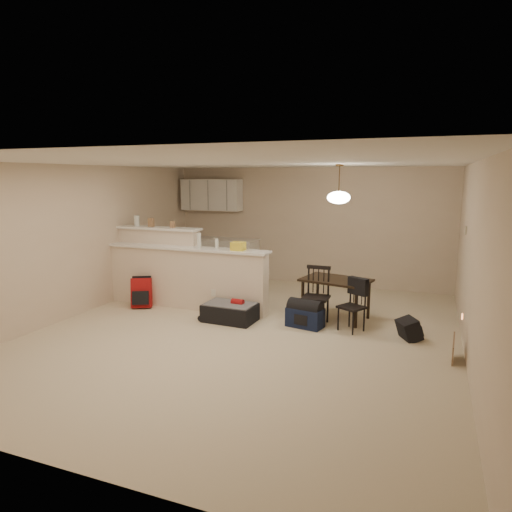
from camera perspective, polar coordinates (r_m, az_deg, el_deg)
The scene contains 20 objects.
room at distance 6.59m, azimuth -1.39°, elevation 0.69°, with size 7.00×7.02×2.50m.
breakfast_bar at distance 8.36m, azimuth -9.95°, elevation -1.97°, with size 3.08×0.58×1.39m.
upper_cabinets at distance 10.46m, azimuth -5.58°, elevation 7.62°, with size 1.40×0.34×0.70m, color white.
kitchen_counter at distance 10.41m, azimuth -4.79°, elevation -0.42°, with size 1.80×0.60×0.90m, color white.
thermostat at distance 7.61m, azimuth 24.75°, elevation 2.92°, with size 0.02×0.12×0.12m, color beige.
jar at distance 8.84m, azimuth -14.67°, elevation 4.28°, with size 0.10×0.10×0.20m, color silver.
cereal_box at distance 8.66m, azimuth -12.98°, elevation 4.11°, with size 0.10×0.07×0.16m, color #956F4D.
small_box at distance 8.42m, azimuth -10.39°, elevation 3.90°, with size 0.08×0.06×0.12m, color #956F4D.
bottle_a at distance 7.93m, azimuth -7.13°, elevation 1.95°, with size 0.07×0.07×0.26m, color silver.
bottle_b at distance 7.78m, azimuth -4.94°, elevation 1.54°, with size 0.06×0.06×0.18m, color silver.
bag_lump at distance 7.62m, azimuth -2.24°, elevation 1.24°, with size 0.22×0.18×0.14m, color #956F4D.
dining_table at distance 7.55m, azimuth 9.97°, elevation -3.44°, with size 1.18×0.91×0.66m.
pendant_lamp at distance 7.36m, azimuth 10.30°, elevation 7.28°, with size 0.36×0.36×0.62m.
dining_chair_near at distance 7.25m, azimuth 7.48°, elevation -4.97°, with size 0.40×0.38×0.91m, color black, non-canonical shape.
dining_chair_far at distance 7.03m, azimuth 11.87°, elevation -6.09°, with size 0.34×0.33×0.79m, color black, non-canonical shape.
suitcase at distance 7.43m, azimuth -3.27°, elevation -7.07°, with size 0.82×0.53×0.28m, color black.
red_backpack at distance 8.40m, azimuth -14.10°, elevation -4.48°, with size 0.35×0.22×0.52m, color #A41214.
navy_duffel at distance 7.18m, azimuth 6.15°, elevation -7.64°, with size 0.55×0.30×0.30m, color #121C3B.
black_daypack at distance 6.96m, azimuth 18.59°, elevation -8.70°, with size 0.33×0.23×0.29m, color black.
cardboard_sheet at distance 6.37m, azimuth 23.42°, elevation -10.71°, with size 0.40×0.02×0.30m, color #956F4D.
Camera 1 is at (2.51, -6.01, 2.30)m, focal length 32.00 mm.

